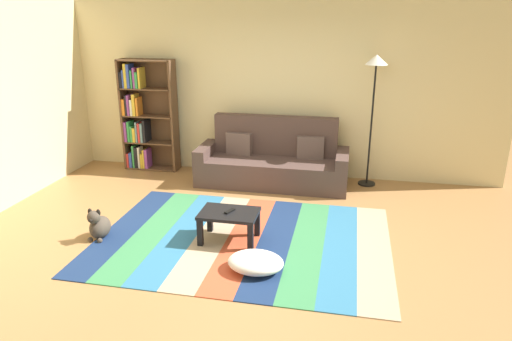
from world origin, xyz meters
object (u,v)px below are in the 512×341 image
at_px(bookshelf, 143,118).
at_px(tv_remote, 230,211).
at_px(couch, 273,162).
at_px(pouf, 256,262).
at_px(standing_lamp, 375,78).
at_px(coffee_table, 229,218).
at_px(dog, 99,226).

distance_m(bookshelf, tv_remote, 3.11).
relative_size(couch, pouf, 3.96).
relative_size(bookshelf, standing_lamp, 0.93).
relative_size(coffee_table, standing_lamp, 0.34).
height_order(couch, bookshelf, bookshelf).
bearing_deg(couch, bookshelf, 172.71).
bearing_deg(bookshelf, pouf, -49.28).
bearing_deg(tv_remote, pouf, -31.49).
height_order(dog, tv_remote, dog).
bearing_deg(standing_lamp, pouf, -112.21).
height_order(couch, dog, couch).
relative_size(coffee_table, pouf, 1.15).
distance_m(couch, coffee_table, 2.01).
relative_size(couch, dog, 5.69).
height_order(pouf, tv_remote, tv_remote).
distance_m(dog, tv_remote, 1.54).
bearing_deg(dog, coffee_table, 9.13).
height_order(coffee_table, tv_remote, tv_remote).
height_order(pouf, dog, dog).
bearing_deg(tv_remote, couch, 108.74).
bearing_deg(pouf, couch, 95.93).
bearing_deg(standing_lamp, coffee_table, -125.36).
height_order(bookshelf, coffee_table, bookshelf).
xyz_separation_m(couch, pouf, (0.27, -2.60, -0.23)).
xyz_separation_m(pouf, tv_remote, (-0.42, 0.59, 0.27)).
relative_size(pouf, tv_remote, 3.81).
bearing_deg(coffee_table, couch, 85.43).
distance_m(couch, tv_remote, 2.01).
bearing_deg(coffee_table, bookshelf, 131.82).
xyz_separation_m(bookshelf, pouf, (2.48, -2.88, -0.76)).
bearing_deg(pouf, bookshelf, 130.72).
relative_size(couch, coffee_table, 3.44).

